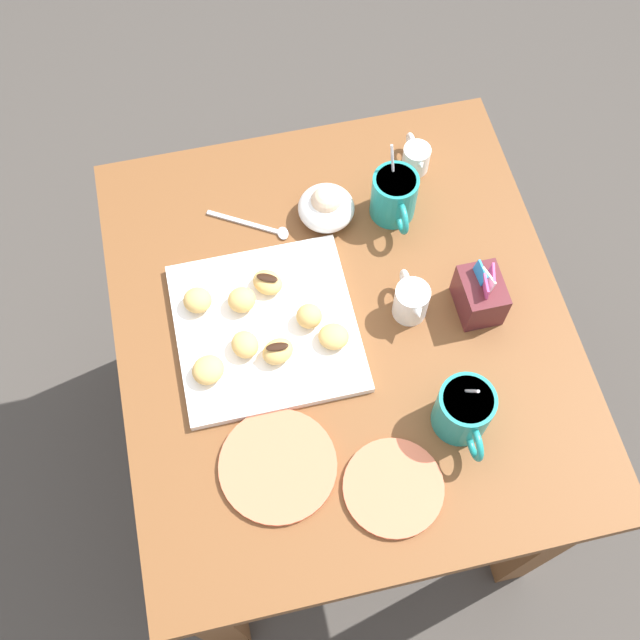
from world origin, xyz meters
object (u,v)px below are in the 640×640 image
saucer_coral_left (278,466)px  beignet_0 (245,345)px  pastry_plate_square (266,327)px  sugar_caddy (480,295)px  coffee_mug_teal_left (394,196)px  chocolate_sauce_pitcher (416,157)px  coffee_mug_teal_right (464,410)px  beignet_5 (268,282)px  dining_table (341,358)px  beignet_3 (208,370)px  cream_pitcher_white (412,302)px  beignet_6 (309,316)px  beignet_1 (198,300)px  beignet_7 (278,351)px  ice_cream_bowl (326,206)px  beignet_4 (242,300)px  saucer_coral_right (393,488)px  beignet_2 (334,337)px

saucer_coral_left → beignet_0: 0.21m
pastry_plate_square → sugar_caddy: 0.37m
coffee_mug_teal_left → sugar_caddy: (0.22, 0.09, -0.01)m
chocolate_sauce_pitcher → saucer_coral_left: (0.52, -0.37, -0.03)m
coffee_mug_teal_left → saucer_coral_left: size_ratio=0.79×
coffee_mug_teal_right → beignet_5: coffee_mug_teal_right is taller
dining_table → saucer_coral_left: size_ratio=4.62×
coffee_mug_teal_left → beignet_3: bearing=-56.6°
coffee_mug_teal_right → cream_pitcher_white: 0.21m
dining_table → cream_pitcher_white: cream_pitcher_white is taller
dining_table → coffee_mug_teal_left: (-0.21, 0.14, 0.20)m
beignet_6 → beignet_1: bearing=-112.0°
coffee_mug_teal_left → beignet_7: bearing=-47.1°
chocolate_sauce_pitcher → saucer_coral_left: bearing=-35.6°
chocolate_sauce_pitcher → beignet_5: 0.39m
coffee_mug_teal_left → beignet_7: 0.36m
pastry_plate_square → beignet_5: beignet_5 is taller
saucer_coral_left → sugar_caddy: bearing=117.5°
saucer_coral_left → beignet_0: (-0.21, -0.01, 0.03)m
cream_pitcher_white → ice_cream_bowl: ice_cream_bowl is taller
beignet_5 → beignet_6: bearing=34.3°
beignet_5 → beignet_4: bearing=-62.7°
beignet_1 → coffee_mug_teal_right: bearing=52.1°
coffee_mug_teal_left → saucer_coral_right: bearing=-14.9°
cream_pitcher_white → beignet_5: size_ratio=1.91×
chocolate_sauce_pitcher → beignet_0: 0.50m
beignet_0 → beignet_6: beignet_6 is taller
beignet_3 → beignet_5: size_ratio=0.99×
beignet_6 → pastry_plate_square: bearing=-96.3°
saucer_coral_right → beignet_6: 0.32m
ice_cream_bowl → beignet_6: size_ratio=2.35×
pastry_plate_square → coffee_mug_teal_left: size_ratio=2.05×
pastry_plate_square → sugar_caddy: (0.04, 0.37, 0.03)m
dining_table → beignet_2: bearing=-37.9°
saucer_coral_left → chocolate_sauce_pitcher: bearing=144.4°
cream_pitcher_white → beignet_1: 0.37m
coffee_mug_teal_right → saucer_coral_right: (0.08, -0.13, -0.05)m
chocolate_sauce_pitcher → dining_table: bearing=-35.4°
ice_cream_bowl → beignet_6: (0.21, -0.08, 0.00)m
coffee_mug_teal_right → beignet_2: coffee_mug_teal_right is taller
dining_table → sugar_caddy: 0.30m
beignet_7 → coffee_mug_teal_right: bearing=56.9°
ice_cream_bowl → beignet_7: (0.26, -0.14, -0.00)m
beignet_2 → beignet_7: (0.01, -0.10, 0.00)m
sugar_caddy → saucer_coral_left: sugar_caddy is taller
saucer_coral_right → beignet_3: beignet_3 is taller
beignet_1 → sugar_caddy: bearing=78.0°
pastry_plate_square → beignet_4: size_ratio=6.38×
coffee_mug_teal_right → saucer_coral_left: bearing=-88.3°
ice_cream_bowl → saucer_coral_left: size_ratio=0.55×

